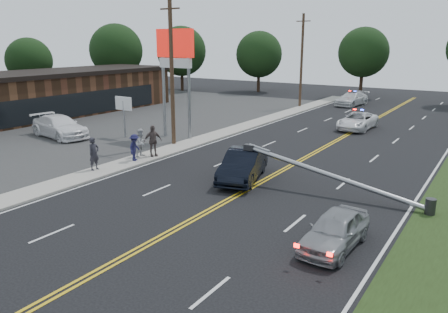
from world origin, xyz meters
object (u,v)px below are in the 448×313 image
Objects in this scene: bystander_b at (141,143)px; crashed_sedan at (243,165)px; utility_pole_mid at (172,72)px; emergency_a at (357,121)px; pylon_sign at (175,57)px; bystander_c at (135,147)px; fallen_streetlight at (341,178)px; bystander_d at (153,141)px; bystander_a at (94,154)px; utility_pole_far at (302,61)px; emergency_b at (352,99)px; waiting_sedan at (335,230)px; small_sign at (124,107)px; parked_car at (60,127)px.

crashed_sedan is at bearing -95.72° from bystander_b.
utility_pole_mid reaches higher than emergency_a.
pylon_sign is 4.93× the size of bystander_c.
emergency_a is at bearing -44.30° from bystander_c.
emergency_a is (-4.24, 16.88, -0.23)m from fallen_streetlight.
bystander_a is at bearing -160.81° from bystander_d.
emergency_b is (4.48, 4.37, -4.32)m from utility_pole_far.
fallen_streetlight is 29.54m from utility_pole_far.
bystander_d reaches higher than waiting_sedan.
pylon_sign is at bearing -93.72° from utility_pole_far.
fallen_streetlight reaches higher than bystander_c.
crashed_sedan reaches higher than emergency_a.
fallen_streetlight is (18.19, -4.00, -1.41)m from small_sign.
fallen_streetlight is 5.22m from crashed_sedan.
bystander_a is at bearing 175.51° from waiting_sedan.
emergency_a is 2.68× the size of bystander_a.
emergency_b is at bearing 80.36° from utility_pole_mid.
utility_pole_far reaches higher than bystander_d.
pylon_sign is at bearing -94.60° from emergency_b.
parked_car reaches higher than crashed_sedan.
crashed_sedan is 2.62× the size of bystander_a.
pylon_sign reaches higher than small_sign.
parked_car is 2.88× the size of bystander_d.
bystander_b is (0.59, -3.86, -4.08)m from utility_pole_mid.
fallen_streetlight is at bearing -62.76° from utility_pole_far.
bystander_c reaches higher than parked_car.
emergency_b is at bearing 106.35° from fallen_streetlight.
waiting_sedan is 1.97× the size of bystander_d.
pylon_sign reaches higher than fallen_streetlight.
fallen_streetlight is at bearing -93.83° from bystander_b.
bystander_a reaches higher than crashed_sedan.
pylon_sign is 1.64× the size of crashed_sedan.
bystander_c reaches higher than emergency_a.
bystander_d is (5.94, -3.41, -1.23)m from small_sign.
utility_pole_mid reaches higher than small_sign.
waiting_sedan is 2.08× the size of bystander_a.
waiting_sedan is 0.78× the size of emergency_a.
parked_car is (-23.95, 6.50, 0.16)m from waiting_sedan.
bystander_d reaches higher than parked_car.
bystander_b is at bearing 0.82° from bystander_c.
waiting_sedan is at bearing -52.83° from crashed_sedan.
utility_pole_far reaches higher than bystander_a.
bystander_a is at bearing -108.35° from parked_car.
bystander_d is at bearing -29.91° from small_sign.
emergency_a is at bearing 106.88° from waiting_sedan.
parked_car is at bearing 114.72° from bystander_d.
utility_pole_far is at bearing 77.69° from small_sign.
bystander_c is at bearing -11.77° from bystander_a.
waiting_sedan is (6.77, -5.00, -0.14)m from crashed_sedan.
small_sign is 9.24m from bystander_a.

